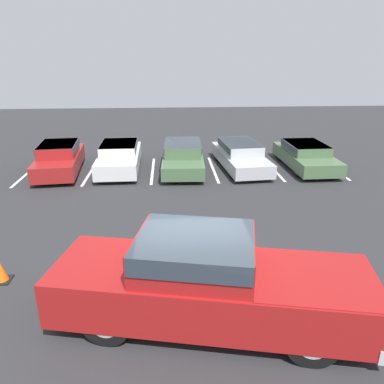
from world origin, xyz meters
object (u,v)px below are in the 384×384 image
(pickup_truck, at_px, (211,282))
(parked_sedan_c, at_px, (183,155))
(parked_sedan_a, at_px, (59,158))
(parked_sedan_b, at_px, (119,156))
(parked_sedan_e, at_px, (306,155))
(traffic_cone, at_px, (0,271))
(parked_sedan_d, at_px, (240,154))

(pickup_truck, distance_m, parked_sedan_c, 10.49)
(parked_sedan_a, xyz_separation_m, parked_sedan_c, (5.48, 0.19, -0.03))
(parked_sedan_b, bearing_deg, parked_sedan_e, 87.76)
(parked_sedan_e, bearing_deg, traffic_cone, -51.30)
(pickup_truck, bearing_deg, parked_sedan_e, 73.30)
(parked_sedan_b, relative_size, parked_sedan_e, 0.98)
(parked_sedan_b, height_order, parked_sedan_d, parked_sedan_b)
(traffic_cone, bearing_deg, parked_sedan_d, 50.23)
(parked_sedan_c, height_order, traffic_cone, parked_sedan_c)
(parked_sedan_b, xyz_separation_m, parked_sedan_e, (8.57, -0.17, -0.05))
(parked_sedan_a, bearing_deg, parked_sedan_d, 86.08)
(pickup_truck, height_order, parked_sedan_e, pickup_truck)
(parked_sedan_c, bearing_deg, parked_sedan_b, -88.58)
(parked_sedan_a, distance_m, parked_sedan_b, 2.62)
(parked_sedan_a, height_order, parked_sedan_e, parked_sedan_a)
(parked_sedan_c, bearing_deg, pickup_truck, 2.77)
(parked_sedan_a, relative_size, parked_sedan_c, 0.91)
(parked_sedan_c, relative_size, traffic_cone, 8.50)
(pickup_truck, height_order, traffic_cone, pickup_truck)
(parked_sedan_a, relative_size, parked_sedan_e, 0.98)
(traffic_cone, bearing_deg, parked_sedan_a, 95.55)
(parked_sedan_c, xyz_separation_m, parked_sedan_e, (5.69, -0.13, -0.05))
(pickup_truck, height_order, parked_sedan_d, pickup_truck)
(parked_sedan_a, xyz_separation_m, parked_sedan_e, (11.18, 0.06, -0.08))
(parked_sedan_b, relative_size, traffic_cone, 7.80)
(parked_sedan_c, relative_size, parked_sedan_e, 1.07)
(parked_sedan_c, bearing_deg, traffic_cone, -25.80)
(parked_sedan_d, xyz_separation_m, traffic_cone, (-7.31, -8.79, -0.38))
(pickup_truck, relative_size, parked_sedan_c, 1.33)
(parked_sedan_a, height_order, traffic_cone, parked_sedan_a)
(pickup_truck, bearing_deg, parked_sedan_a, 130.15)
(parked_sedan_b, relative_size, parked_sedan_d, 0.90)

